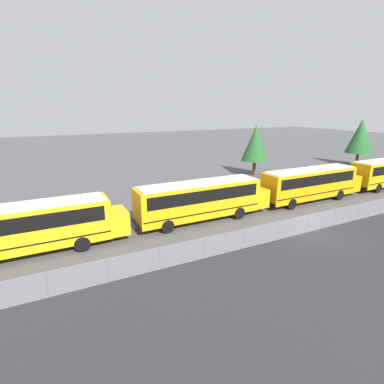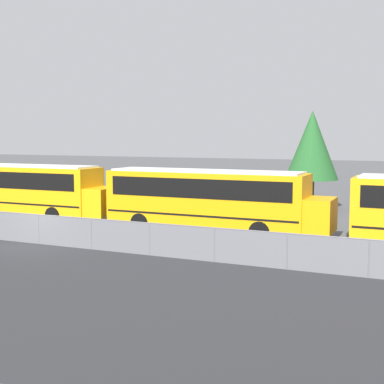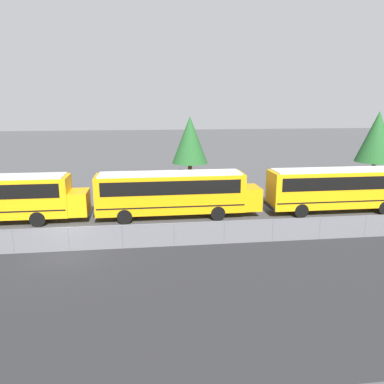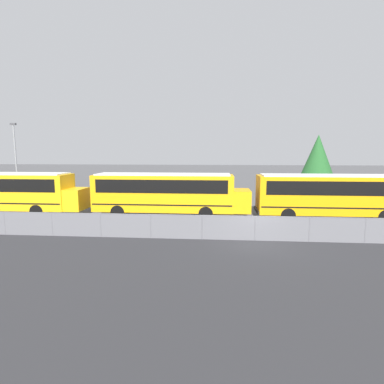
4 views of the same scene
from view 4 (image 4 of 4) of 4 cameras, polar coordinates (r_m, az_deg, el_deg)
ground_plane at (r=17.90m, az=11.83°, el=-9.04°), size 200.00×200.00×0.00m
road_strip at (r=12.34m, az=15.43°, el=-17.00°), size 149.71×12.00×0.01m
fence at (r=17.70m, az=11.90°, el=-6.73°), size 115.78×0.07×1.46m
school_bus_2 at (r=28.40m, az=-31.74°, el=0.33°), size 12.21×2.46×3.42m
school_bus_3 at (r=23.45m, az=-4.81°, el=0.14°), size 12.21×2.46×3.42m
school_bus_4 at (r=24.59m, az=25.60°, el=-0.24°), size 12.21×2.46×3.42m
light_pole at (r=37.84m, az=-30.55°, el=5.65°), size 0.60×0.24×8.14m
tree_3 at (r=37.22m, az=22.82°, el=6.23°), size 3.80×3.80×7.04m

